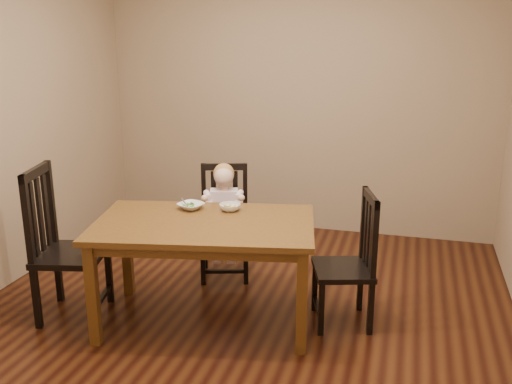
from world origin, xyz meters
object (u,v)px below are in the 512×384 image
(chair_right, at_px, (350,262))
(toddler, at_px, (224,210))
(chair_left, at_px, (63,246))
(chair_child, at_px, (225,224))
(bowl_peas, at_px, (191,206))
(dining_table, at_px, (204,233))
(bowl_veg, at_px, (230,207))

(chair_right, height_order, toddler, chair_right)
(chair_left, height_order, chair_right, chair_left)
(chair_child, relative_size, bowl_peas, 5.18)
(dining_table, bearing_deg, bowl_peas, 128.47)
(toddler, bearing_deg, bowl_peas, 64.23)
(dining_table, relative_size, bowl_peas, 9.04)
(dining_table, bearing_deg, bowl_veg, 71.31)
(chair_child, bearing_deg, bowl_veg, 95.73)
(toddler, bearing_deg, chair_child, -90.00)
(chair_left, relative_size, bowl_veg, 7.12)
(chair_left, height_order, bowl_peas, chair_left)
(bowl_veg, bearing_deg, chair_right, -2.42)
(bowl_veg, bearing_deg, bowl_peas, -171.49)
(chair_right, distance_m, bowl_veg, 0.96)
(toddler, relative_size, bowl_peas, 2.86)
(chair_child, bearing_deg, chair_left, 31.21)
(chair_right, xyz_separation_m, toddler, (-1.11, 0.52, 0.13))
(dining_table, distance_m, bowl_veg, 0.32)
(dining_table, relative_size, bowl_veg, 10.57)
(chair_child, height_order, bowl_peas, chair_child)
(chair_child, xyz_separation_m, bowl_peas, (-0.07, -0.58, 0.33))
(toddler, distance_m, bowl_peas, 0.57)
(chair_child, xyz_separation_m, chair_right, (1.12, -0.57, 0.01))
(chair_child, relative_size, bowl_veg, 6.05)
(toddler, xyz_separation_m, bowl_veg, (0.21, -0.49, 0.19))
(chair_left, bearing_deg, bowl_veg, 99.65)
(chair_left, height_order, toddler, chair_left)
(chair_left, relative_size, bowl_peas, 6.10)
(chair_child, height_order, chair_left, chair_left)
(chair_child, xyz_separation_m, bowl_veg, (0.22, -0.53, 0.33))
(toddler, bearing_deg, chair_right, 137.57)
(bowl_veg, bearing_deg, chair_child, 112.90)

